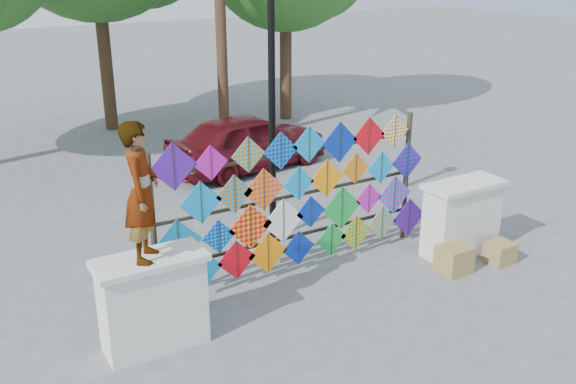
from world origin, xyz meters
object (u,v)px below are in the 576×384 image
object	(u,v)px
kite_rack	(300,199)
sedan	(248,141)
lamppost	(272,89)
vendor_woman	(141,192)

from	to	relation	value
kite_rack	sedan	xyz separation A→B (m)	(1.65, 4.99, -0.52)
lamppost	sedan	bearing A→B (deg)	69.03
kite_rack	lamppost	size ratio (longest dim) A/B	1.12
kite_rack	sedan	size ratio (longest dim) A/B	1.26
vendor_woman	sedan	xyz separation A→B (m)	(4.45, 5.92, -1.48)
kite_rack	lamppost	distance (m)	1.98
vendor_woman	sedan	size ratio (longest dim) A/B	0.44
kite_rack	lamppost	bearing A→B (deg)	79.78
kite_rack	vendor_woman	world-z (taller)	vendor_woman
sedan	vendor_woman	bearing A→B (deg)	134.48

